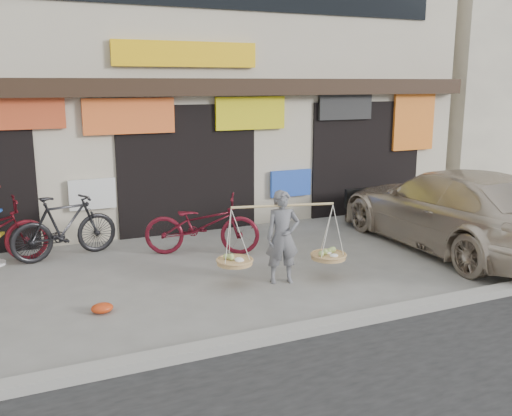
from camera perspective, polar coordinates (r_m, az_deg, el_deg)
name	(u,v)px	position (r m, az deg, el deg)	size (l,w,h in m)	color
ground	(257,282)	(9.24, 0.06, -7.45)	(70.00, 70.00, 0.00)	gray
kerb	(320,326)	(7.57, 6.43, -11.68)	(70.00, 0.25, 0.12)	gray
shophouse_block	(150,70)	(14.78, -10.53, 13.42)	(14.00, 6.32, 7.00)	#BDB199
street_vendor	(283,241)	(9.07, 2.67, -3.32)	(2.06, 0.91, 1.50)	slate
bike_1	(65,227)	(10.92, -18.58, -1.78)	(0.55, 1.94, 1.17)	black
bike_2	(202,225)	(10.62, -5.43, -1.69)	(0.74, 2.13, 1.12)	#540E19
suv	(452,209)	(11.57, 19.05, -0.08)	(2.34, 5.40, 1.55)	#C4B39E
red_bag	(102,308)	(8.34, -15.14, -9.63)	(0.31, 0.25, 0.14)	#B93611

